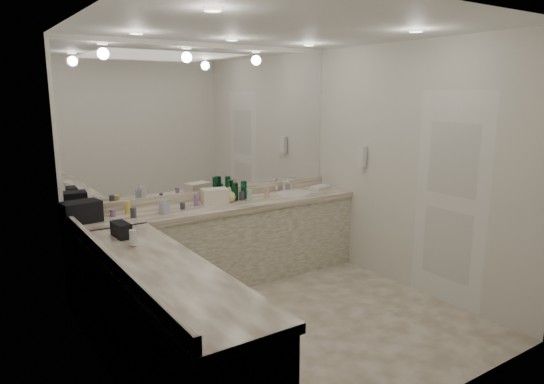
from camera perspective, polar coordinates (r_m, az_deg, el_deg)
floor at (r=4.62m, az=1.80°, el=-15.09°), size 3.20×3.20×0.00m
ceiling at (r=4.17m, az=2.04°, el=18.81°), size 3.20×3.20×0.00m
wall_back at (r=5.47m, az=-7.32°, el=3.35°), size 3.20×0.02×2.60m
wall_left at (r=3.53m, az=-19.65°, el=-1.78°), size 0.02×3.00×2.60m
wall_right at (r=5.29m, az=16.13°, el=2.70°), size 0.02×3.00×2.60m
vanity_back_base at (r=5.41m, az=-5.65°, el=-6.28°), size 3.20×0.60×0.84m
vanity_back_top at (r=5.28m, az=-5.69°, el=-1.66°), size 3.20×0.64×0.06m
vanity_left_base at (r=3.65m, az=-12.70°, el=-15.72°), size 0.60×2.40×0.84m
vanity_left_top at (r=3.47m, az=-12.88°, el=-9.06°), size 0.64×2.42×0.06m
backsplash_back at (r=5.52m, az=-7.14°, el=-0.28°), size 3.20×0.04×0.10m
backsplash_left at (r=3.63m, az=-18.97°, el=-7.12°), size 0.04×3.00×0.10m
mirror_back at (r=5.42m, az=-7.39°, el=8.31°), size 3.12×0.01×1.55m
mirror_left at (r=3.46m, az=-19.99°, el=5.92°), size 0.01×2.92×1.55m
sink at (r=5.78m, az=2.57°, el=-0.21°), size 0.44×0.44×0.03m
faucet at (r=5.94m, az=1.37°, el=0.85°), size 0.24×0.16×0.14m
wall_phone at (r=5.72m, az=10.51°, el=4.10°), size 0.06×0.10×0.24m
door at (r=5.02m, az=20.23°, el=-0.92°), size 0.02×0.82×2.10m
black_toiletry_bag at (r=4.80m, az=-21.55°, el=-2.22°), size 0.36×0.25×0.19m
black_bag_spill at (r=4.22m, az=-17.32°, el=-4.24°), size 0.12×0.24×0.13m
cream_cosmetic_case at (r=5.31m, az=-6.75°, el=-0.40°), size 0.31×0.23×0.16m
hand_towel at (r=6.07m, az=5.68°, el=0.56°), size 0.27×0.20×0.04m
lotion_left at (r=3.94m, az=-16.04°, el=-5.29°), size 0.05×0.05×0.13m
soap_bottle_a at (r=4.98m, az=-12.61°, el=-1.23°), size 0.09×0.09×0.19m
soap_bottle_b at (r=4.90m, az=-12.54°, el=-1.49°), size 0.10×0.10×0.18m
soap_bottle_c at (r=5.32m, az=-5.02°, el=-0.29°), size 0.17×0.17×0.17m
green_bottle_0 at (r=5.46m, az=-4.92°, el=0.28°), size 0.07×0.07×0.22m
green_bottle_1 at (r=5.40m, az=-4.39°, el=0.04°), size 0.07×0.07×0.20m
green_bottle_2 at (r=5.50m, az=-3.35°, el=0.28°), size 0.07×0.07×0.20m
amenity_bottle_0 at (r=5.43m, az=-3.59°, el=-0.42°), size 0.06×0.06×0.10m
amenity_bottle_1 at (r=5.39m, az=-2.70°, el=-0.35°), size 0.06×0.06×0.12m
amenity_bottle_2 at (r=5.18m, az=-8.95°, el=-1.00°), size 0.04×0.04×0.12m
amenity_bottle_3 at (r=4.83m, az=-16.01°, el=-2.35°), size 0.06×0.06×0.10m
amenity_bottle_4 at (r=5.46m, az=-0.63°, el=-0.19°), size 0.05×0.05×0.12m
amenity_bottle_5 at (r=5.00m, az=-16.61°, el=-1.77°), size 0.06×0.06×0.12m
amenity_bottle_6 at (r=4.94m, az=-18.23°, el=-2.36°), size 0.05×0.05×0.07m
amenity_bottle_7 at (r=5.08m, az=-10.49°, el=-1.62°), size 0.05×0.05×0.07m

